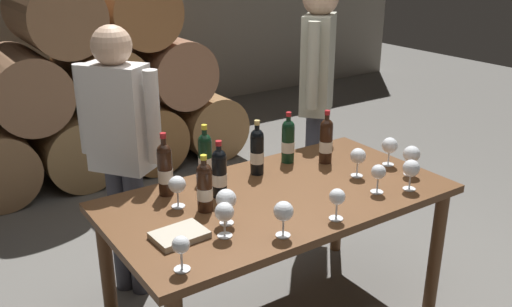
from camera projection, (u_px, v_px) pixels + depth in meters
The scene contains 23 objects.
barrel_stack at pixel (100, 91), 4.74m from camera, with size 2.49×0.90×1.69m.
dining_table at pixel (278, 210), 2.75m from camera, with size 1.70×0.90×0.76m.
wine_bottle_0 at pixel (326, 140), 3.06m from camera, with size 0.07×0.07×0.30m.
wine_bottle_1 at pixel (257, 151), 2.91m from camera, with size 0.07×0.07×0.30m.
wine_bottle_2 at pixel (205, 156), 2.83m from camera, with size 0.07×0.07×0.30m.
wine_bottle_3 at pixel (288, 141), 3.06m from camera, with size 0.07×0.07×0.29m.
wine_bottle_4 at pixel (165, 169), 2.66m from camera, with size 0.07×0.07×0.32m.
wine_bottle_5 at pixel (205, 187), 2.50m from camera, with size 0.07×0.07×0.27m.
wine_bottle_6 at pixel (219, 173), 2.64m from camera, with size 0.07×0.07×0.29m.
wine_glass_0 at pixel (226, 200), 2.39m from camera, with size 0.09×0.09×0.16m.
wine_glass_1 at pixel (337, 198), 2.43m from camera, with size 0.07×0.07×0.15m.
wine_glass_2 at pixel (358, 157), 2.88m from camera, with size 0.08×0.08×0.16m.
wine_glass_3 at pixel (390, 146), 3.03m from camera, with size 0.09×0.09×0.16m.
wine_glass_4 at pixel (177, 185), 2.54m from camera, with size 0.08×0.08×0.16m.
wine_glass_5 at pixel (412, 155), 2.90m from camera, with size 0.09×0.09×0.16m.
wine_glass_6 at pixel (411, 169), 2.72m from camera, with size 0.09×0.09×0.16m.
wine_glass_7 at pixel (378, 173), 2.69m from camera, with size 0.07×0.07×0.15m.
wine_glass_8 at pixel (283, 212), 2.29m from camera, with size 0.09×0.09×0.16m.
wine_glass_9 at pixel (224, 213), 2.28m from camera, with size 0.08×0.08×0.16m.
wine_glass_10 at pixel (181, 246), 2.05m from camera, with size 0.07×0.07×0.14m.
tasting_notebook at pixel (179, 235), 2.30m from camera, with size 0.22×0.16×0.03m, color #B2A893.
sommelier_presenting at pixel (317, 84), 3.64m from camera, with size 0.39×0.35×1.72m.
taster_seated_left at pixel (121, 142), 2.94m from camera, with size 0.33×0.42×1.54m.
Camera 1 is at (-1.47, -1.98, 1.92)m, focal length 38.59 mm.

